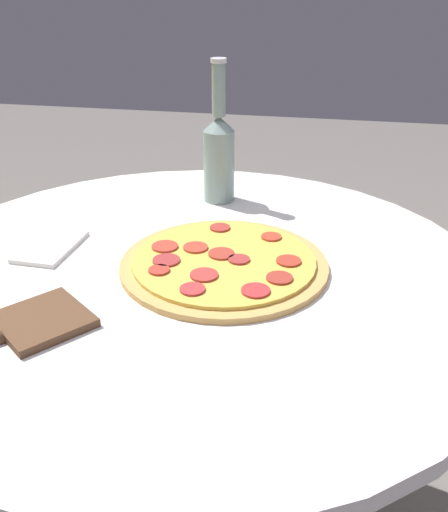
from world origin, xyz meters
The scene contains 5 objects.
table centered at (0.00, 0.00, 0.52)m, with size 0.95×0.95×0.71m.
pizza centered at (0.01, -0.05, 0.71)m, with size 0.33×0.33×0.02m.
beer_bottle centered at (0.29, 0.01, 0.81)m, with size 0.06×0.06×0.28m.
pizza_paddle centered at (-0.22, 0.17, 0.71)m, with size 0.21×0.18×0.02m.
napkin centered at (0.02, 0.25, 0.71)m, with size 0.13×0.08×0.01m.
Camera 1 is at (-0.77, -0.21, 1.13)m, focal length 40.00 mm.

